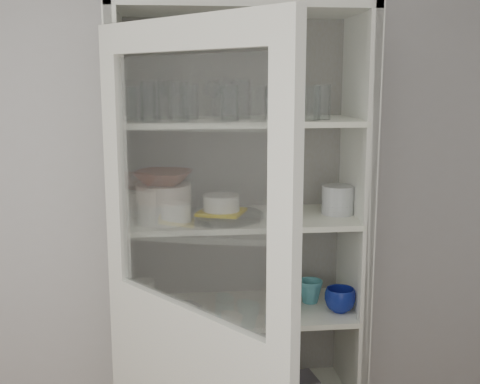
% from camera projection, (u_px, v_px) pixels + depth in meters
% --- Properties ---
extents(wall_back, '(3.60, 0.02, 2.60)m').
position_uv_depth(wall_back, '(190.00, 197.00, 2.68)').
color(wall_back, silver).
rests_on(wall_back, ground).
extents(pantry_cabinet, '(1.00, 0.45, 2.10)m').
position_uv_depth(pantry_cabinet, '(238.00, 284.00, 2.61)').
color(pantry_cabinet, silver).
rests_on(pantry_cabinet, floor).
extents(cupboard_door, '(0.58, 0.74, 2.00)m').
position_uv_depth(cupboard_door, '(190.00, 372.00, 1.97)').
color(cupboard_door, silver).
rests_on(cupboard_door, floor).
extents(tumbler_0, '(0.09, 0.09, 0.13)m').
position_uv_depth(tumbler_0, '(134.00, 104.00, 2.25)').
color(tumbler_0, silver).
rests_on(tumbler_0, shelf_glass).
extents(tumbler_1, '(0.08, 0.08, 0.16)m').
position_uv_depth(tumbler_1, '(150.00, 101.00, 2.21)').
color(tumbler_1, silver).
rests_on(tumbler_1, shelf_glass).
extents(tumbler_2, '(0.08, 0.08, 0.15)m').
position_uv_depth(tumbler_2, '(179.00, 102.00, 2.23)').
color(tumbler_2, silver).
rests_on(tumbler_2, shelf_glass).
extents(tumbler_3, '(0.09, 0.09, 0.13)m').
position_uv_depth(tumbler_3, '(230.00, 103.00, 2.28)').
color(tumbler_3, silver).
rests_on(tumbler_3, shelf_glass).
extents(tumbler_4, '(0.08, 0.08, 0.13)m').
position_uv_depth(tumbler_4, '(273.00, 103.00, 2.31)').
color(tumbler_4, silver).
rests_on(tumbler_4, shelf_glass).
extents(tumbler_5, '(0.08, 0.08, 0.14)m').
position_uv_depth(tumbler_5, '(283.00, 102.00, 2.31)').
color(tumbler_5, silver).
rests_on(tumbler_5, shelf_glass).
extents(tumbler_6, '(0.09, 0.09, 0.13)m').
position_uv_depth(tumbler_6, '(312.00, 103.00, 2.30)').
color(tumbler_6, silver).
rests_on(tumbler_6, shelf_glass).
extents(tumbler_7, '(0.09, 0.09, 0.14)m').
position_uv_depth(tumbler_7, '(162.00, 101.00, 2.35)').
color(tumbler_7, silver).
rests_on(tumbler_7, shelf_glass).
extents(tumbler_8, '(0.08, 0.08, 0.13)m').
position_uv_depth(tumbler_8, '(138.00, 103.00, 2.33)').
color(tumbler_8, silver).
rests_on(tumbler_8, shelf_glass).
extents(tumbler_9, '(0.07, 0.07, 0.13)m').
position_uv_depth(tumbler_9, '(190.00, 102.00, 2.38)').
color(tumbler_9, silver).
rests_on(tumbler_9, shelf_glass).
extents(tumbler_10, '(0.08, 0.08, 0.15)m').
position_uv_depth(tumbler_10, '(241.00, 99.00, 2.40)').
color(tumbler_10, silver).
rests_on(tumbler_10, shelf_glass).
extents(tumbler_11, '(0.08, 0.08, 0.15)m').
position_uv_depth(tumbler_11, '(278.00, 100.00, 2.39)').
color(tumbler_11, silver).
rests_on(tumbler_11, shelf_glass).
extents(goblet_0, '(0.07, 0.07, 0.17)m').
position_uv_depth(goblet_0, '(170.00, 97.00, 2.48)').
color(goblet_0, silver).
rests_on(goblet_0, shelf_glass).
extents(goblet_1, '(0.07, 0.07, 0.16)m').
position_uv_depth(goblet_1, '(213.00, 97.00, 2.50)').
color(goblet_1, silver).
rests_on(goblet_1, shelf_glass).
extents(goblet_2, '(0.08, 0.08, 0.18)m').
position_uv_depth(goblet_2, '(287.00, 95.00, 2.53)').
color(goblet_2, silver).
rests_on(goblet_2, shelf_glass).
extents(goblet_3, '(0.07, 0.07, 0.15)m').
position_uv_depth(goblet_3, '(295.00, 98.00, 2.51)').
color(goblet_3, silver).
rests_on(goblet_3, shelf_glass).
extents(plate_stack_front, '(0.21, 0.21, 0.08)m').
position_uv_depth(plate_stack_front, '(164.00, 211.00, 2.37)').
color(plate_stack_front, white).
rests_on(plate_stack_front, shelf_plates).
extents(plate_stack_back, '(0.23, 0.23, 0.10)m').
position_uv_depth(plate_stack_back, '(141.00, 200.00, 2.56)').
color(plate_stack_back, white).
rests_on(plate_stack_back, shelf_plates).
extents(cream_bowl, '(0.27, 0.27, 0.07)m').
position_uv_depth(cream_bowl, '(164.00, 193.00, 2.36)').
color(cream_bowl, beige).
rests_on(cream_bowl, plate_stack_front).
extents(terracotta_bowl, '(0.27, 0.27, 0.05)m').
position_uv_depth(terracotta_bowl, '(163.00, 177.00, 2.35)').
color(terracotta_bowl, brown).
rests_on(terracotta_bowl, cream_bowl).
extents(glass_platter, '(0.44, 0.44, 0.02)m').
position_uv_depth(glass_platter, '(222.00, 216.00, 2.44)').
color(glass_platter, silver).
rests_on(glass_platter, shelf_plates).
extents(yellow_trivet, '(0.22, 0.22, 0.01)m').
position_uv_depth(yellow_trivet, '(221.00, 212.00, 2.44)').
color(yellow_trivet, yellow).
rests_on(yellow_trivet, glass_platter).
extents(white_ramekin, '(0.17, 0.17, 0.06)m').
position_uv_depth(white_ramekin, '(221.00, 203.00, 2.43)').
color(white_ramekin, white).
rests_on(white_ramekin, yellow_trivet).
extents(grey_bowl_stack, '(0.13, 0.13, 0.12)m').
position_uv_depth(grey_bowl_stack, '(338.00, 200.00, 2.51)').
color(grey_bowl_stack, '#B4B7B7').
rests_on(grey_bowl_stack, shelf_plates).
extents(mug_blue, '(0.16, 0.16, 0.10)m').
position_uv_depth(mug_blue, '(340.00, 300.00, 2.50)').
color(mug_blue, navy).
rests_on(mug_blue, shelf_mugs).
extents(mug_teal, '(0.13, 0.13, 0.10)m').
position_uv_depth(mug_teal, '(310.00, 291.00, 2.61)').
color(mug_teal, '#1C6872').
rests_on(mug_teal, shelf_mugs).
extents(mug_white, '(0.11, 0.11, 0.09)m').
position_uv_depth(mug_white, '(285.00, 305.00, 2.46)').
color(mug_white, white).
rests_on(mug_white, shelf_mugs).
extents(teal_jar, '(0.09, 0.09, 0.11)m').
position_uv_depth(teal_jar, '(286.00, 288.00, 2.63)').
color(teal_jar, '#1C6872').
rests_on(teal_jar, shelf_mugs).
extents(measuring_cups, '(0.10, 0.10, 0.04)m').
position_uv_depth(measuring_cups, '(185.00, 309.00, 2.48)').
color(measuring_cups, '#AEAEAF').
rests_on(measuring_cups, shelf_mugs).
extents(white_canister, '(0.13, 0.13, 0.12)m').
position_uv_depth(white_canister, '(143.00, 295.00, 2.53)').
color(white_canister, white).
rests_on(white_canister, shelf_mugs).
extents(tumbler_12, '(0.07, 0.07, 0.14)m').
position_uv_depth(tumbler_12, '(322.00, 102.00, 2.34)').
color(tumbler_12, silver).
rests_on(tumbler_12, shelf_glass).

